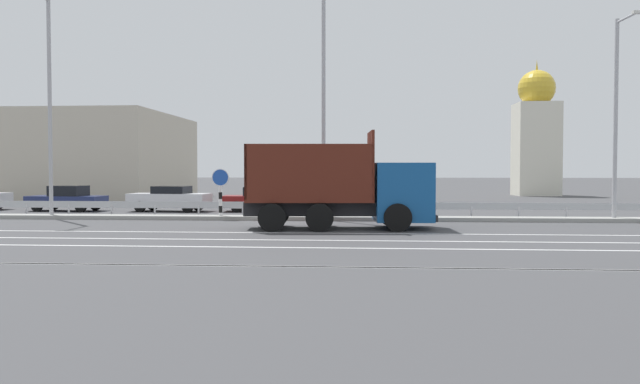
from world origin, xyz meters
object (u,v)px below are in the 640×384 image
Objects in this scene: street_lamp_1 at (48,98)px; parked_car_2 at (67,198)px; dump_truck at (362,194)px; median_road_sign at (220,192)px; street_lamp_3 at (618,109)px; parked_car_3 at (170,198)px; street_lamp_2 at (323,95)px; parked_car_4 at (264,199)px; church_tower at (536,135)px.

parked_car_2 is (-1.75, 5.21, -4.91)m from street_lamp_1.
dump_truck is 3.18× the size of median_road_sign.
street_lamp_1 is at bearing -179.94° from street_lamp_3.
street_lamp_2 is at bearing -116.63° from parked_car_3.
median_road_sign reaches higher than parked_car_3.
parked_car_2 is at bearing 169.27° from street_lamp_3.
street_lamp_2 reaches higher than dump_truck.
dump_truck is at bearing -115.09° from parked_car_2.
street_lamp_1 reaches higher than street_lamp_3.
parked_car_4 is (-16.44, 5.63, -4.22)m from street_lamp_3.
street_lamp_1 is at bearing 147.45° from parked_car_3.
street_lamp_1 is at bearing -61.35° from parked_car_4.
street_lamp_3 reaches higher than parked_car_3.
median_road_sign is 6.71m from parked_car_3.
church_tower is (20.58, 23.04, 4.72)m from parked_car_4.
street_lamp_1 reaches higher than parked_car_4.
street_lamp_2 is at bearing -159.92° from dump_truck.
church_tower is (25.73, 23.37, 4.69)m from parked_car_3.
median_road_sign is 0.55× the size of parked_car_2.
street_lamp_3 reaches higher than parked_car_4.
parked_car_3 is 0.37× the size of church_tower.
church_tower reaches higher than street_lamp_1.
church_tower is (21.66, 28.68, 4.17)m from median_road_sign.
parked_car_4 is at bearing -81.83° from parked_car_3.
street_lamp_3 is at bearing -98.22° from church_tower.
church_tower is at bearing 81.78° from street_lamp_3.
parked_car_4 is at bearing -131.78° from church_tower.
street_lamp_2 is 12.83m from street_lamp_3.
street_lamp_1 is 0.86× the size of church_tower.
parked_car_3 is at bearing -135.31° from dump_truck.
street_lamp_3 is at bearing -99.33° from parked_car_3.
median_road_sign is at bearing -138.09° from parked_car_3.
street_lamp_2 reaches higher than median_road_sign.
parked_car_2 reaches higher than parked_car_3.
street_lamp_1 is 1.16× the size of street_lamp_3.
parked_car_4 is 0.39× the size of church_tower.
dump_truck is 36.18m from church_tower.
church_tower is at bearing 52.93° from median_road_sign.
median_road_sign reaches higher than parked_car_4.
dump_truck is at bearing -31.10° from median_road_sign.
parked_car_3 is at bearing -137.75° from church_tower.
parked_car_2 reaches higher than parked_car_4.
parked_car_4 is at bearing -154.69° from dump_truck.
street_lamp_1 is 11.84m from parked_car_4.
parked_car_2 is at bearing -143.29° from church_tower.
church_tower is at bearing 43.97° from street_lamp_1.
street_lamp_3 is 28.97m from church_tower.
parked_car_3 is at bearing -84.81° from parked_car_2.
median_road_sign is at bearing -113.78° from parked_car_2.
parked_car_2 is at bearing 160.39° from street_lamp_2.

